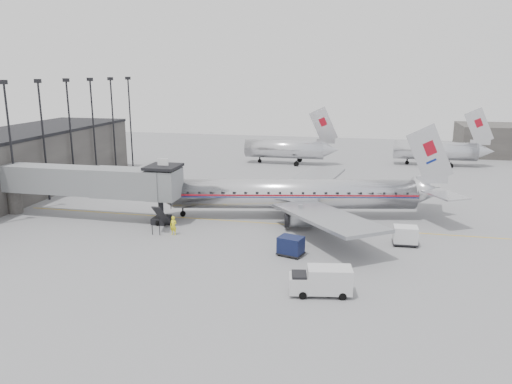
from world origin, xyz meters
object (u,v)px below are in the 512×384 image
service_van (321,281)px  baggage_cart_navy (291,246)px  baggage_cart_white (405,235)px  airliner (300,194)px  ramp_worker (173,226)px

service_van → baggage_cart_navy: service_van is taller
baggage_cart_navy → baggage_cart_white: (10.26, 5.13, 0.04)m
airliner → baggage_cart_white: airliner is taller
airliner → baggage_cart_navy: airliner is taller
baggage_cart_navy → service_van: bearing=-48.8°
baggage_cart_navy → airliner: bearing=110.8°
airliner → baggage_cart_navy: (0.85, -12.27, -1.77)m
baggage_cart_navy → baggage_cart_white: 11.47m
baggage_cart_white → ramp_worker: ramp_worker is taller
airliner → baggage_cart_white: bearing=-44.2°
baggage_cart_white → ramp_worker: bearing=-177.3°
service_van → baggage_cart_navy: 8.32m
airliner → service_van: size_ratio=6.97×
service_van → ramp_worker: service_van is taller
service_van → baggage_cart_navy: size_ratio=1.84×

